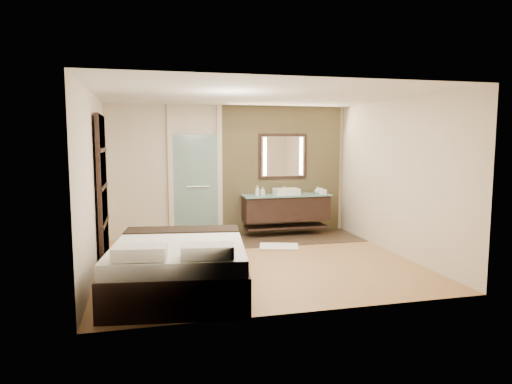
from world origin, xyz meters
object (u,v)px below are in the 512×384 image
object	(u,v)px
waste_bin	(230,232)
vanity	(286,208)
mirror_unit	(283,156)
bed	(179,266)

from	to	relation	value
waste_bin	vanity	bearing A→B (deg)	3.24
vanity	mirror_unit	xyz separation A→B (m)	(0.00, 0.24, 1.07)
bed	waste_bin	distance (m)	3.27
mirror_unit	bed	xyz separation A→B (m)	(-2.46, -3.31, -1.31)
vanity	bed	xyz separation A→B (m)	(-2.46, -3.08, -0.24)
mirror_unit	waste_bin	size ratio (longest dim) A/B	3.86
vanity	mirror_unit	bearing A→B (deg)	90.00
vanity	bed	world-z (taller)	vanity
vanity	waste_bin	distance (m)	1.28
vanity	bed	distance (m)	3.94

